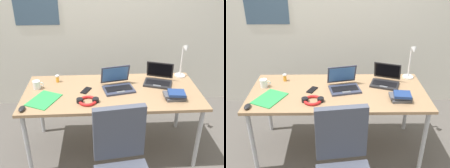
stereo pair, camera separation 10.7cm
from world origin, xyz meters
The scene contains 13 objects.
ground_plane centered at (0.00, 0.00, 0.00)m, with size 12.00×12.00×0.00m, color #56514C.
wall_back centered at (0.00, 1.10, 1.30)m, with size 6.00×0.13×2.60m.
desk centered at (0.00, 0.00, 0.68)m, with size 1.80×0.80×0.74m.
desk_lamp centered at (0.80, 0.28, 0.94)m, with size 0.12×0.18×0.40m.
laptop_near_mouse centered at (0.06, 0.05, 0.79)m, with size 0.36×0.33×0.22m.
laptop_front_left centered at (0.51, 0.15, 0.78)m, with size 0.36×0.34×0.21m.
computer_mouse centered at (-0.83, -0.32, 0.76)m, with size 0.06×0.10×0.03m, color black.
cell_phone centered at (-0.27, 0.02, 0.74)m, with size 0.06×0.14×0.01m, color black.
headphones centered at (-0.24, -0.21, 0.76)m, with size 0.21×0.18×0.04m.
pill_bottle centered at (-0.58, 0.24, 0.78)m, with size 0.04×0.04×0.08m.
book_stack centered at (0.60, -0.19, 0.78)m, with size 0.21×0.17×0.08m.
paper_folder_back_right centered at (-0.67, -0.15, 0.74)m, with size 0.23×0.31×0.01m, color green.
coffee_mug centered at (-0.78, 0.10, 0.78)m, with size 0.11×0.08×0.09m.
Camera 2 is at (-0.03, -2.33, 2.03)m, focal length 41.45 mm.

